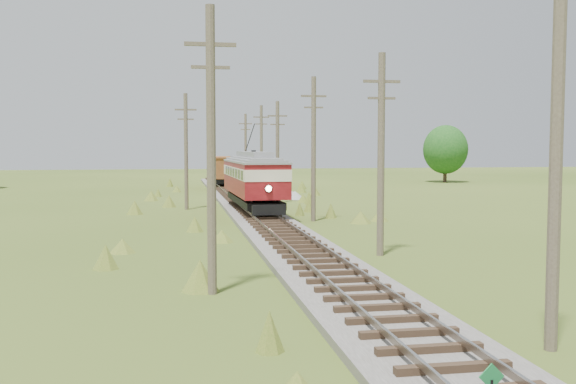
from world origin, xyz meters
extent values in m
cube|color=#605B54|center=(0.00, 34.00, 0.12)|extent=(3.60, 96.00, 0.25)
cube|color=#726659|center=(-0.72, 34.00, 0.48)|extent=(0.08, 96.00, 0.17)
cube|color=#726659|center=(0.72, 34.00, 0.48)|extent=(0.08, 96.00, 0.17)
cube|color=#2D2116|center=(0.00, 34.00, 0.33)|extent=(2.40, 96.00, 0.16)
cube|color=#1B7A3A|center=(-0.20, 1.50, 0.85)|extent=(0.45, 0.03, 0.45)
cube|color=black|center=(0.00, 35.64, 1.02)|extent=(2.68, 11.24, 0.46)
cube|color=maroon|center=(0.00, 35.64, 2.03)|extent=(3.13, 12.22, 1.11)
cube|color=beige|center=(0.00, 35.64, 2.94)|extent=(3.16, 12.28, 0.71)
cube|color=black|center=(0.00, 35.64, 2.94)|extent=(3.17, 11.73, 0.56)
cube|color=maroon|center=(0.00, 35.64, 3.45)|extent=(3.13, 12.22, 0.30)
cube|color=gray|center=(0.00, 35.64, 3.78)|extent=(3.19, 12.34, 0.38)
cube|color=gray|center=(0.00, 35.64, 4.12)|extent=(1.49, 9.14, 0.41)
sphere|color=#FFF2BF|center=(0.15, 29.48, 2.18)|extent=(0.36, 0.36, 0.36)
cylinder|color=black|center=(-0.04, 37.46, 5.27)|extent=(0.17, 4.72, 1.95)
cylinder|color=black|center=(-0.65, 31.02, 0.97)|extent=(0.14, 0.81, 0.81)
cylinder|color=black|center=(0.87, 31.06, 0.97)|extent=(0.14, 0.81, 0.81)
cylinder|color=black|center=(-0.87, 40.22, 0.97)|extent=(0.14, 0.81, 0.81)
cylinder|color=black|center=(0.65, 40.25, 0.97)|extent=(0.14, 0.81, 0.81)
cube|color=black|center=(0.00, 64.84, 0.95)|extent=(2.85, 8.12, 0.55)
cube|color=brown|center=(0.00, 64.84, 2.33)|extent=(3.49, 9.05, 2.22)
cube|color=brown|center=(0.00, 64.84, 3.50)|extent=(3.56, 9.23, 0.13)
cylinder|color=black|center=(-1.01, 62.24, 1.00)|extent=(0.19, 0.89, 0.89)
cylinder|color=black|center=(0.65, 62.13, 1.00)|extent=(0.19, 0.89, 0.89)
cylinder|color=black|center=(-0.65, 67.55, 1.00)|extent=(0.19, 0.89, 0.89)
cylinder|color=black|center=(1.01, 67.44, 1.00)|extent=(0.19, 0.89, 0.89)
cone|color=gray|center=(4.36, 48.96, 0.63)|extent=(3.35, 3.35, 1.26)
cone|color=gray|center=(5.20, 47.92, 0.37)|extent=(1.88, 1.88, 0.73)
cylinder|color=brown|center=(3.10, 5.00, 4.40)|extent=(0.30, 0.30, 8.80)
cylinder|color=brown|center=(3.30, 18.00, 4.30)|extent=(0.30, 0.30, 8.60)
cube|color=brown|center=(3.30, 18.00, 7.40)|extent=(1.60, 0.12, 0.12)
cube|color=brown|center=(3.30, 18.00, 6.70)|extent=(1.20, 0.10, 0.10)
cylinder|color=brown|center=(3.20, 31.00, 4.50)|extent=(0.30, 0.30, 9.00)
cube|color=brown|center=(3.20, 31.00, 7.80)|extent=(1.60, 0.12, 0.12)
cube|color=brown|center=(3.20, 31.00, 7.10)|extent=(1.20, 0.10, 0.10)
cylinder|color=brown|center=(3.00, 44.00, 4.20)|extent=(0.30, 0.30, 8.40)
cube|color=brown|center=(3.00, 44.00, 7.20)|extent=(1.60, 0.12, 0.12)
cube|color=brown|center=(3.00, 44.00, 6.50)|extent=(1.20, 0.10, 0.10)
cylinder|color=brown|center=(3.40, 57.00, 4.45)|extent=(0.30, 0.30, 8.90)
cube|color=brown|center=(3.40, 57.00, 7.70)|extent=(1.60, 0.12, 0.12)
cube|color=brown|center=(3.40, 57.00, 7.00)|extent=(1.20, 0.10, 0.10)
cylinder|color=brown|center=(3.20, 70.00, 4.35)|extent=(0.30, 0.30, 8.70)
cube|color=brown|center=(3.20, 70.00, 7.50)|extent=(1.60, 0.12, 0.12)
cube|color=brown|center=(3.20, 70.00, 6.80)|extent=(1.20, 0.10, 0.10)
cylinder|color=brown|center=(-4.20, 12.00, 4.50)|extent=(0.30, 0.30, 9.00)
cube|color=brown|center=(-4.20, 12.00, 7.80)|extent=(1.60, 0.12, 0.12)
cube|color=brown|center=(-4.20, 12.00, 7.10)|extent=(1.20, 0.10, 0.10)
cylinder|color=brown|center=(-4.50, 40.00, 4.30)|extent=(0.30, 0.30, 8.60)
cube|color=brown|center=(-4.50, 40.00, 7.40)|extent=(1.60, 0.12, 0.12)
cube|color=brown|center=(-4.50, 40.00, 6.70)|extent=(1.20, 0.10, 0.10)
cylinder|color=#38281C|center=(30.00, 72.00, 1.26)|extent=(0.50, 0.50, 2.52)
ellipsoid|color=#174D18|center=(30.00, 72.00, 4.34)|extent=(5.88, 5.88, 6.47)
camera|label=1|loc=(-5.31, -8.11, 4.63)|focal=40.00mm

